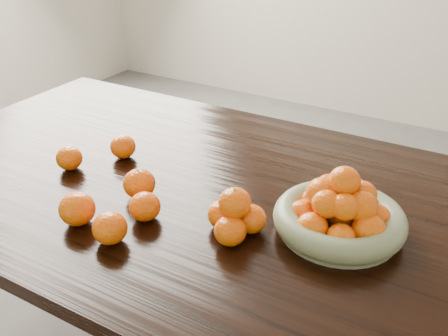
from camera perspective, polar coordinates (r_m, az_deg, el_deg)
The scene contains 9 objects.
dining_table at distance 1.31m, azimuth 1.38°, elevation -6.42°, with size 2.00×1.00×0.75m.
fruit_bowl at distance 1.13m, azimuth 13.12°, elevation -5.12°, with size 0.29×0.29×0.16m.
orange_pyramid at distance 1.10m, azimuth 1.23°, elevation -5.55°, with size 0.13×0.13×0.11m.
loose_orange_0 at distance 1.25m, azimuth -9.67°, elevation -1.77°, with size 0.08×0.08×0.07m, color orange.
loose_orange_1 at distance 1.18m, azimuth -16.44°, elevation -4.51°, with size 0.08×0.08×0.08m, color orange.
loose_orange_2 at distance 1.16m, azimuth -9.04°, elevation -4.37°, with size 0.07×0.07×0.07m, color orange.
loose_orange_3 at distance 1.45m, azimuth -11.48°, elevation 2.41°, with size 0.07×0.07×0.07m, color orange.
loose_orange_4 at distance 1.42m, azimuth -17.27°, elevation 1.08°, with size 0.07×0.07×0.07m, color orange.
loose_orange_5 at distance 1.10m, azimuth -12.91°, elevation -6.72°, with size 0.08×0.08×0.07m, color orange.
Camera 1 is at (0.50, -0.94, 1.41)m, focal length 40.00 mm.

